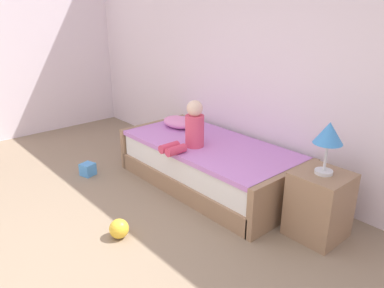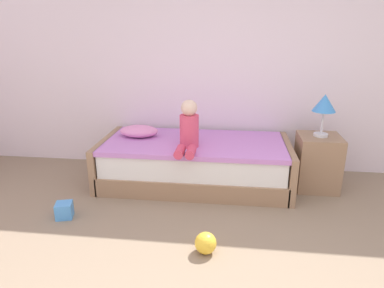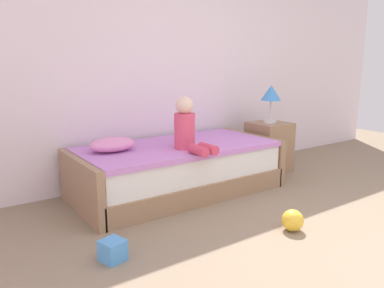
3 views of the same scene
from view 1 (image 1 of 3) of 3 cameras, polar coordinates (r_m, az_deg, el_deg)
name	(u,v)px [view 1 (image 1 of 3)]	position (r m, az deg, el deg)	size (l,w,h in m)	color
wall_rear	(286,54)	(4.00, 14.16, 13.21)	(7.20, 0.10, 2.90)	white
bed	(209,164)	(4.17, 2.59, -3.10)	(2.11, 1.00, 0.50)	#997556
nightstand	(319,205)	(3.44, 18.91, -8.82)	(0.44, 0.44, 0.60)	#997556
table_lamp	(329,136)	(3.19, 20.22, 1.22)	(0.24, 0.24, 0.45)	silver
child_figure	(191,129)	(3.89, -0.13, 2.35)	(0.20, 0.51, 0.50)	#E04C6B
pillow	(178,122)	(4.59, -2.14, 3.39)	(0.44, 0.30, 0.13)	#EA8CC6
toy_ball	(119,229)	(3.39, -11.13, -12.63)	(0.17, 0.17, 0.17)	yellow
toy_block	(88,169)	(4.63, -15.69, -3.76)	(0.15, 0.15, 0.15)	#4C99E5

